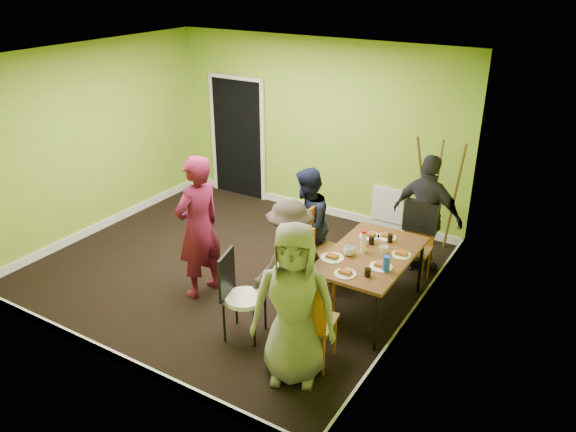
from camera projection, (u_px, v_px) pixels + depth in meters
name	position (u px, v px, depth m)	size (l,w,h in m)	color
ground	(234.00, 267.00, 7.65)	(5.00, 5.00, 0.00)	black
room_walls	(232.00, 199.00, 7.28)	(5.04, 4.54, 2.82)	#97BB30
dining_table	(370.00, 258.00, 6.46)	(0.90, 1.50, 0.75)	black
chair_left_far	(321.00, 242.00, 7.02)	(0.46, 0.45, 1.06)	orange
chair_left_near	(309.00, 269.00, 6.49)	(0.49, 0.49, 0.98)	orange
chair_back_end	(419.00, 225.00, 7.16)	(0.45, 0.52, 1.04)	orange
chair_front_end	(310.00, 318.00, 5.56)	(0.49, 0.49, 1.04)	orange
chair_bentwood	(238.00, 291.00, 6.07)	(0.48, 0.47, 1.00)	black
easel	(437.00, 198.00, 7.71)	(0.68, 0.64, 1.70)	brown
plate_near_left	(370.00, 236.00, 6.83)	(0.25, 0.25, 0.01)	white
plate_near_right	(332.00, 258.00, 6.32)	(0.27, 0.27, 0.01)	white
plate_far_back	(387.00, 237.00, 6.80)	(0.23, 0.23, 0.01)	white
plate_far_front	(345.00, 274.00, 6.00)	(0.24, 0.24, 0.01)	white
plate_wall_back	(401.00, 255.00, 6.39)	(0.22, 0.22, 0.01)	white
plate_wall_front	(381.00, 267.00, 6.14)	(0.25, 0.25, 0.01)	white
thermos	(363.00, 243.00, 6.41)	(0.07, 0.07, 0.24)	white
blue_bottle	(386.00, 264.00, 6.03)	(0.08, 0.08, 0.18)	blue
orange_bottle	(365.00, 243.00, 6.60)	(0.04, 0.04, 0.07)	orange
glass_mid	(371.00, 240.00, 6.63)	(0.07, 0.07, 0.10)	black
glass_back	(390.00, 238.00, 6.67)	(0.06, 0.06, 0.11)	black
glass_front	(368.00, 272.00, 5.95)	(0.07, 0.07, 0.09)	black
cup_a	(349.00, 251.00, 6.38)	(0.13, 0.13, 0.10)	white
cup_b	(384.00, 250.00, 6.41)	(0.10, 0.10, 0.09)	white
person_standing	(198.00, 227.00, 6.71)	(0.66, 0.43, 1.80)	maroon
person_left_far	(307.00, 224.00, 7.16)	(0.72, 0.56, 1.49)	black
person_left_near	(290.00, 260.00, 6.34)	(0.94, 0.54, 1.45)	#332822
person_back_end	(427.00, 216.00, 7.22)	(0.95, 0.40, 1.63)	black
person_front_end	(294.00, 305.00, 5.32)	(0.82, 0.53, 1.68)	gray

